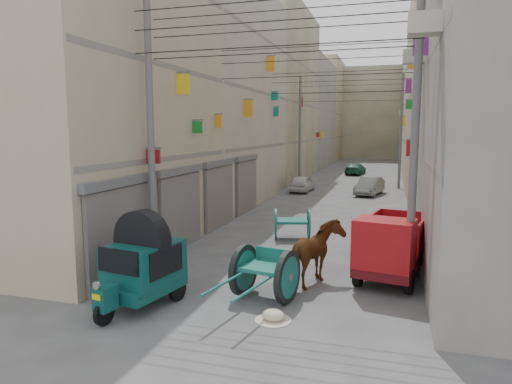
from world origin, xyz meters
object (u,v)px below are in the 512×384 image
at_px(tonga_cart, 265,272).
at_px(distant_car_grey, 370,186).
at_px(distant_car_white, 302,183).
at_px(mini_truck, 390,250).
at_px(auto_rickshaw, 143,263).
at_px(feed_sack, 273,315).
at_px(horse, 316,254).
at_px(distant_car_green, 355,169).
at_px(second_cart, 292,223).

relative_size(tonga_cart, distant_car_grey, 0.88).
bearing_deg(distant_car_grey, distant_car_white, -171.27).
relative_size(tonga_cart, mini_truck, 0.85).
distance_m(auto_rickshaw, feed_sack, 3.30).
bearing_deg(feed_sack, mini_truck, 54.68).
distance_m(auto_rickshaw, horse, 4.51).
xyz_separation_m(mini_truck, distant_car_green, (-3.32, 30.83, -0.37)).
distance_m(auto_rickshaw, distant_car_white, 20.96).
bearing_deg(auto_rickshaw, feed_sack, 10.13).
distance_m(second_cart, distant_car_grey, 13.29).
bearing_deg(distant_car_green, distant_car_grey, 104.49).
bearing_deg(auto_rickshaw, distant_car_green, 96.17).
xyz_separation_m(auto_rickshaw, horse, (3.70, 2.58, -0.18)).
height_order(distant_car_grey, distant_car_green, distant_car_grey).
bearing_deg(tonga_cart, distant_car_grey, 96.62).
height_order(mini_truck, distant_car_grey, mini_truck).
height_order(auto_rickshaw, distant_car_grey, auto_rickshaw).
bearing_deg(tonga_cart, distant_car_white, 109.52).
bearing_deg(horse, distant_car_green, -70.83).
distance_m(auto_rickshaw, tonga_cart, 2.94).
bearing_deg(mini_truck, tonga_cart, -132.17).
distance_m(distant_car_white, distant_car_green, 13.51).
height_order(tonga_cart, horse, horse).
bearing_deg(distant_car_grey, tonga_cart, -82.48).
bearing_deg(distant_car_green, feed_sack, 97.81).
distance_m(mini_truck, distant_car_grey, 17.35).
height_order(second_cart, distant_car_grey, second_cart).
bearing_deg(distant_car_green, distant_car_white, 85.66).
bearing_deg(auto_rickshaw, tonga_cart, 34.57).
xyz_separation_m(auto_rickshaw, second_cart, (1.97, 7.59, -0.41)).
bearing_deg(horse, distant_car_white, -61.37).
bearing_deg(distant_car_grey, mini_truck, -73.40).
height_order(distant_car_white, distant_car_green, distant_car_white).
height_order(mini_truck, feed_sack, mini_truck).
relative_size(second_cart, distant_car_grey, 0.46).
bearing_deg(auto_rickshaw, mini_truck, 41.31).
bearing_deg(second_cart, mini_truck, -63.83).
relative_size(second_cart, distant_car_green, 0.43).
distance_m(auto_rickshaw, distant_car_grey, 21.12).
relative_size(mini_truck, horse, 1.76).
xyz_separation_m(mini_truck, distant_car_grey, (-1.36, 17.29, -0.34)).
distance_m(mini_truck, second_cart, 5.54).
distance_m(auto_rickshaw, mini_truck, 6.53).
bearing_deg(distant_car_white, auto_rickshaw, 92.44).
relative_size(mini_truck, distant_car_grey, 1.04).
distance_m(second_cart, feed_sack, 7.69).
xyz_separation_m(second_cart, distant_car_white, (-2.20, 13.36, -0.07)).
distance_m(feed_sack, horse, 2.72).
distance_m(tonga_cart, distant_car_white, 19.95).
bearing_deg(mini_truck, horse, -145.41).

